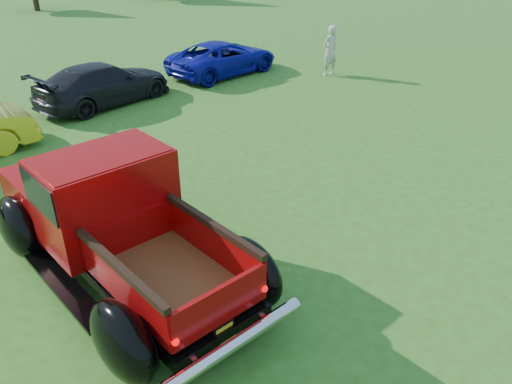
% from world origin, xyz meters
% --- Properties ---
extents(ground, '(120.00, 120.00, 0.00)m').
position_xyz_m(ground, '(0.00, 0.00, 0.00)').
color(ground, '#35601B').
rests_on(ground, ground).
extents(pickup_truck, '(2.92, 5.76, 2.09)m').
position_xyz_m(pickup_truck, '(-2.03, 1.08, 0.99)').
color(pickup_truck, black).
rests_on(pickup_truck, ground).
extents(show_car_grey, '(4.78, 2.69, 1.31)m').
position_xyz_m(show_car_grey, '(1.50, 9.34, 0.65)').
color(show_car_grey, black).
rests_on(show_car_grey, ground).
extents(show_car_blue, '(4.69, 2.57, 1.25)m').
position_xyz_m(show_car_blue, '(6.54, 9.82, 0.62)').
color(show_car_blue, '#0D1095').
rests_on(show_car_blue, ground).
extents(spectator, '(0.69, 0.47, 1.85)m').
position_xyz_m(spectator, '(9.61, 7.17, 0.93)').
color(spectator, '#BBB7A2').
rests_on(spectator, ground).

